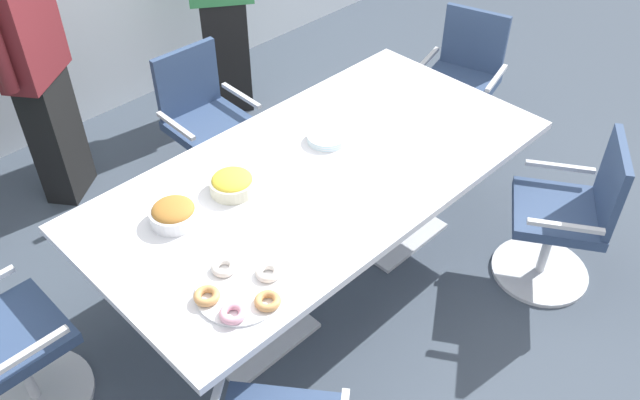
{
  "coord_description": "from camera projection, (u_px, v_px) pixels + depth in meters",
  "views": [
    {
      "loc": [
        -1.84,
        -1.86,
        2.79
      ],
      "look_at": [
        0.0,
        0.0,
        0.55
      ],
      "focal_mm": 37.27,
      "sensor_mm": 36.0,
      "label": 1
    }
  ],
  "objects": [
    {
      "name": "plate_stack",
      "position": [
        327.0,
        138.0,
        3.49
      ],
      "size": [
        0.21,
        0.21,
        0.04
      ],
      "color": "white",
      "rests_on": "conference_table"
    },
    {
      "name": "snack_bowl_pretzels",
      "position": [
        174.0,
        213.0,
        2.99
      ],
      "size": [
        0.22,
        0.22,
        0.1
      ],
      "color": "white",
      "rests_on": "conference_table"
    },
    {
      "name": "conference_table",
      "position": [
        320.0,
        189.0,
        3.4
      ],
      "size": [
        2.4,
        1.2,
        0.75
      ],
      "color": "silver",
      "rests_on": "ground"
    },
    {
      "name": "office_chair_1",
      "position": [
        0.0,
        352.0,
        2.89
      ],
      "size": [
        0.54,
        0.54,
        0.91
      ],
      "rotation": [
        0.0,
        0.0,
        -1.56
      ],
      "color": "silver",
      "rests_on": "ground"
    },
    {
      "name": "donut_platter",
      "position": [
        240.0,
        290.0,
        2.68
      ],
      "size": [
        0.37,
        0.37,
        0.04
      ],
      "color": "white",
      "rests_on": "conference_table"
    },
    {
      "name": "office_chair_4",
      "position": [
        460.0,
        88.0,
        4.57
      ],
      "size": [
        0.66,
        0.66,
        0.91
      ],
      "rotation": [
        0.0,
        0.0,
        -4.45
      ],
      "color": "silver",
      "rests_on": "ground"
    },
    {
      "name": "office_chair_3",
      "position": [
        565.0,
        221.0,
        3.53
      ],
      "size": [
        0.75,
        0.75,
        0.91
      ],
      "rotation": [
        0.0,
        0.0,
        0.57
      ],
      "color": "silver",
      "rests_on": "ground"
    },
    {
      "name": "person_standing_1",
      "position": [
        34.0,
        64.0,
        3.78
      ],
      "size": [
        0.53,
        0.44,
        1.76
      ],
      "rotation": [
        0.0,
        0.0,
        -2.49
      ],
      "color": "black",
      "rests_on": "ground"
    },
    {
      "name": "ground_plane",
      "position": [
        320.0,
        273.0,
        3.81
      ],
      "size": [
        10.0,
        10.0,
        0.01
      ],
      "primitive_type": "cube",
      "color": "#3D4754"
    },
    {
      "name": "office_chair_0",
      "position": [
        207.0,
        130.0,
        4.18
      ],
      "size": [
        0.55,
        0.55,
        0.91
      ],
      "rotation": [
        0.0,
        0.0,
        -3.17
      ],
      "color": "silver",
      "rests_on": "ground"
    },
    {
      "name": "snack_bowl_chips_yellow",
      "position": [
        232.0,
        183.0,
        3.16
      ],
      "size": [
        0.22,
        0.22,
        0.1
      ],
      "color": "beige",
      "rests_on": "conference_table"
    }
  ]
}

